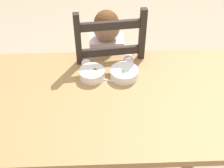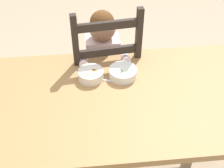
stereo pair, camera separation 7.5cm
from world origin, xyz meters
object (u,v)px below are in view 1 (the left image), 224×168
dining_chair (108,74)px  dining_table (115,109)px  child_figure (107,57)px  spoon (100,78)px  bowl_of_peas (124,73)px  bowl_of_carrots (92,74)px

dining_chair → dining_table: bearing=-86.4°
child_figure → spoon: size_ratio=7.07×
bowl_of_peas → dining_table: bearing=-108.7°
bowl_of_carrots → spoon: bowl_of_carrots is taller
dining_table → child_figure: child_figure is taller
dining_chair → spoon: (-0.05, -0.31, 0.23)m
dining_chair → bowl_of_carrots: dining_chair is taller
child_figure → spoon: 0.32m
dining_table → bowl_of_peas: bearing=71.3°
child_figure → bowl_of_peas: bearing=-72.4°
dining_table → child_figure: 0.46m
dining_chair → bowl_of_peas: bearing=-73.5°
bowl_of_carrots → dining_chair: bearing=71.4°
bowl_of_peas → spoon: 0.14m
bowl_of_peas → bowl_of_carrots: 0.19m
child_figure → dining_table: bearing=-85.7°
dining_table → dining_chair: dining_chair is taller
dining_table → child_figure: bearing=94.3°
dining_chair → spoon: 0.39m
dining_table → spoon: size_ratio=11.70×
dining_chair → spoon: size_ratio=7.70×
dining_chair → spoon: dining_chair is taller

